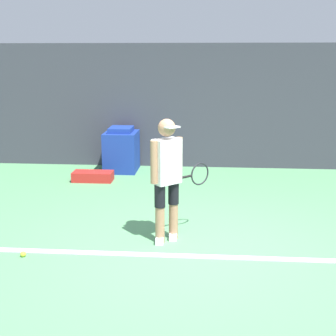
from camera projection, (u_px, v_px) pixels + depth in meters
ground_plane at (190, 249)px, 5.82m from camera, size 24.00×24.00×0.00m
back_wall at (198, 106)px, 9.84m from camera, size 24.00×0.10×2.59m
court_baseline at (190, 256)px, 5.60m from camera, size 21.60×0.10×0.01m
tennis_player at (168, 175)px, 5.90m from camera, size 0.73×0.69×1.59m
tennis_ball at (23, 254)px, 5.59m from camera, size 0.07×0.07×0.07m
covered_chair at (121, 150)px, 9.69m from camera, size 0.66×0.79×0.91m
equipment_bag at (93, 176)px, 8.94m from camera, size 0.76×0.36×0.19m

